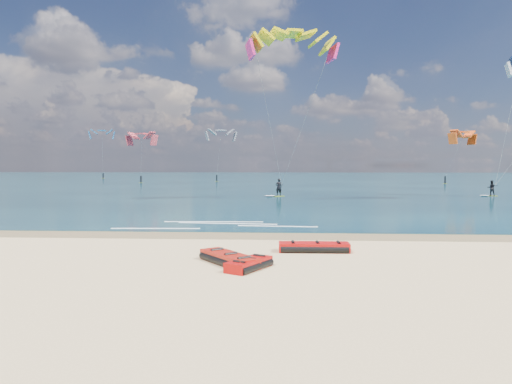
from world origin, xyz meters
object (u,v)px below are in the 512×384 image
(packed_kite_right, at_px, (249,269))
(packed_kite_left, at_px, (314,252))
(packed_kite_mid, at_px, (229,264))
(kitesurfer_main, at_px, (285,111))

(packed_kite_right, bearing_deg, packed_kite_left, -7.20)
(packed_kite_left, height_order, packed_kite_right, packed_kite_left)
(packed_kite_left, bearing_deg, packed_kite_mid, -142.46)
(packed_kite_left, xyz_separation_m, kitesurfer_main, (-1.05, 28.04, 8.97))
(packed_kite_left, distance_m, packed_kite_right, 4.02)
(kitesurfer_main, bearing_deg, packed_kite_right, -135.80)
(packed_kite_right, bearing_deg, kitesurfer_main, 26.68)
(packed_kite_mid, bearing_deg, packed_kite_right, 7.41)
(packed_kite_left, distance_m, packed_kite_mid, 4.01)
(packed_kite_right, xyz_separation_m, kitesurfer_main, (1.33, 31.28, 8.97))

